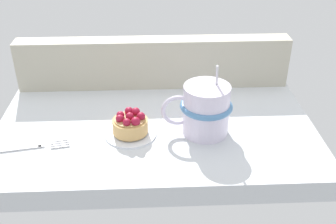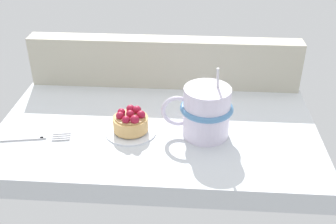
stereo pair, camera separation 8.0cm
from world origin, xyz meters
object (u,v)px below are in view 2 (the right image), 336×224
object	(u,v)px
raspberry_tart	(131,121)
dessert_plate	(131,131)
dessert_fork	(31,138)
coffee_mug	(206,112)

from	to	relation	value
raspberry_tart	dessert_plate	bearing A→B (deg)	-177.19
raspberry_tart	dessert_fork	distance (cm)	19.85
coffee_mug	dessert_fork	xyz separation A→B (cm)	(-34.10, -4.19, -5.00)
dessert_fork	dessert_plate	bearing A→B (deg)	11.67
dessert_plate	coffee_mug	distance (cm)	15.63
raspberry_tart	coffee_mug	bearing A→B (deg)	0.80
coffee_mug	dessert_fork	distance (cm)	34.72
dessert_plate	dessert_fork	xyz separation A→B (cm)	(-19.29, -3.98, -0.02)
dessert_plate	dessert_fork	distance (cm)	19.69
dessert_plate	coffee_mug	size ratio (longest dim) A/B	0.70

